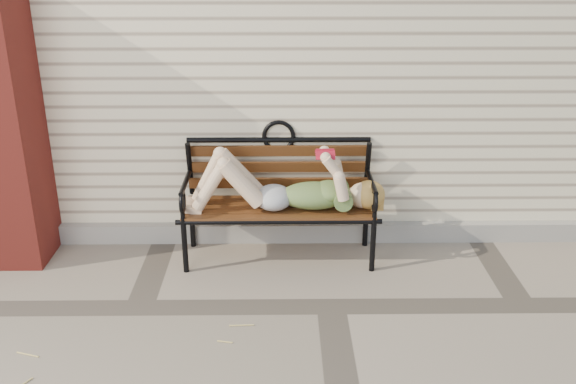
{
  "coord_description": "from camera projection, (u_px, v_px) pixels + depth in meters",
  "views": [
    {
      "loc": [
        -0.32,
        -3.59,
        2.26
      ],
      "look_at": [
        -0.28,
        0.55,
        0.59
      ],
      "focal_mm": 40.0,
      "sensor_mm": 36.0,
      "label": 1
    }
  ],
  "objects": [
    {
      "name": "ground",
      "position": [
        331.0,
        307.0,
        4.18
      ],
      "size": [
        80.0,
        80.0,
        0.0
      ],
      "primitive_type": "plane",
      "color": "gray",
      "rests_on": "ground"
    },
    {
      "name": "foundation_strip",
      "position": [
        322.0,
        232.0,
        5.05
      ],
      "size": [
        8.0,
        0.1,
        0.15
      ],
      "primitive_type": "cube",
      "color": "gray",
      "rests_on": "ground"
    },
    {
      "name": "reading_woman",
      "position": [
        280.0,
        187.0,
        4.57
      ],
      "size": [
        1.43,
        0.32,
        0.45
      ],
      "color": "#093743",
      "rests_on": "ground"
    },
    {
      "name": "straw_scatter",
      "position": [
        26.0,
        380.0,
        3.48
      ],
      "size": [
        2.6,
        1.67,
        0.01
      ],
      "color": "tan",
      "rests_on": "ground"
    },
    {
      "name": "house_wall",
      "position": [
        313.0,
        15.0,
        6.4
      ],
      "size": [
        8.0,
        4.0,
        3.0
      ],
      "primitive_type": "cube",
      "color": "beige",
      "rests_on": "ground"
    },
    {
      "name": "garden_bench",
      "position": [
        279.0,
        185.0,
        4.69
      ],
      "size": [
        1.52,
        0.6,
        0.98
      ],
      "color": "black",
      "rests_on": "ground"
    }
  ]
}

